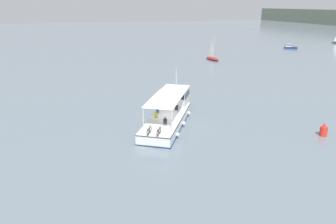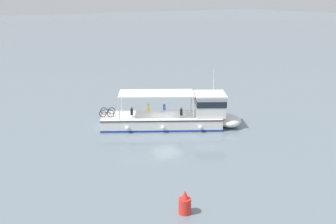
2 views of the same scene
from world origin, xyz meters
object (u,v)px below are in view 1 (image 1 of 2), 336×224
(motorboat_far_left, at_px, (290,47))
(channel_buoy, at_px, (324,130))
(ferry_main, at_px, (170,112))
(sailboat_mid_channel, at_px, (212,58))

(motorboat_far_left, bearing_deg, channel_buoy, -34.99)
(ferry_main, relative_size, motorboat_far_left, 3.40)
(sailboat_mid_channel, bearing_deg, ferry_main, -31.61)
(motorboat_far_left, height_order, channel_buoy, channel_buoy)
(channel_buoy, bearing_deg, sailboat_mid_channel, 168.65)
(ferry_main, xyz_separation_m, sailboat_mid_channel, (-35.21, 21.67, -0.47))
(sailboat_mid_channel, distance_m, channel_buoy, 44.50)
(ferry_main, relative_size, sailboat_mid_channel, 2.31)
(ferry_main, bearing_deg, channel_buoy, 56.89)
(motorboat_far_left, xyz_separation_m, channel_buoy, (54.49, -38.14, 0.02))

